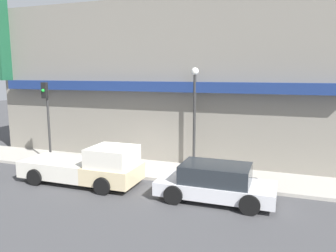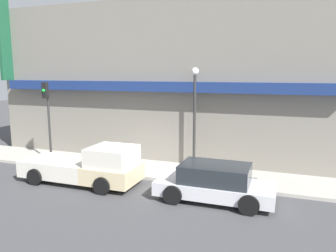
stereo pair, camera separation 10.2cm
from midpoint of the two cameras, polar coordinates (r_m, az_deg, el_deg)
name	(u,v)px [view 1 (the left image)]	position (r m, az deg, el deg)	size (l,w,h in m)	color
ground_plane	(132,178)	(15.30, -6.41, -9.04)	(80.00, 80.00, 0.00)	#424244
sidewalk	(144,169)	(16.47, -4.30, -7.42)	(36.00, 2.76, 0.14)	#ADA89E
building	(164,82)	(18.43, -0.88, 7.68)	(19.80, 3.80, 11.66)	gray
pickup_truck	(88,167)	(14.73, -13.94, -6.89)	(5.34, 2.14, 1.72)	beige
parked_car	(215,183)	(12.65, 8.03, -9.73)	(4.41, 2.05, 1.40)	silver
fire_hydrant	(137,165)	(15.73, -5.67, -6.76)	(0.17, 0.17, 0.65)	red
street_lamp	(195,105)	(15.84, 4.46, 3.66)	(0.36, 0.36, 4.90)	#2D2D2D
traffic_light	(47,108)	(17.93, -20.51, 2.88)	(0.28, 0.42, 4.17)	#2D2D2D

